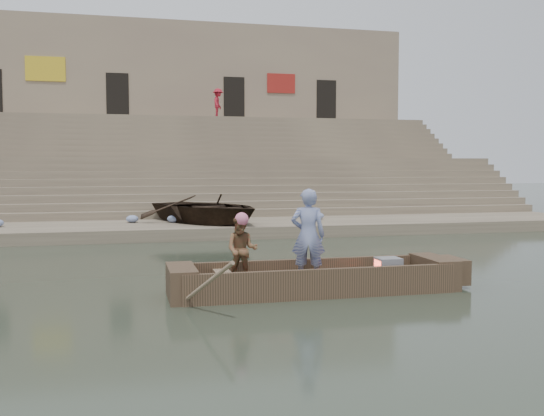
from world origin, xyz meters
name	(u,v)px	position (x,y,z in m)	size (l,w,h in m)	color
ground	(201,274)	(0.00, 0.00, 0.00)	(120.00, 120.00, 0.00)	#263024
lower_landing	(174,229)	(0.00, 8.00, 0.20)	(32.00, 4.00, 0.40)	gray
mid_landing	(161,188)	(0.00, 15.50, 1.40)	(32.00, 3.00, 2.80)	gray
upper_landing	(154,163)	(0.00, 22.50, 2.60)	(32.00, 3.00, 5.20)	gray
ghat_steps	(159,179)	(0.00, 17.19, 1.80)	(32.00, 11.00, 5.20)	gray
building_wall	(150,116)	(0.00, 26.50, 5.60)	(32.00, 5.07, 11.20)	gray
main_rowboat	(314,287)	(1.90, -2.51, 0.11)	(5.00, 1.30, 0.22)	brown
rowboat_trim	(325,276)	(2.11, -2.52, 0.31)	(6.04, 2.63, 1.95)	brown
standing_man	(308,235)	(1.76, -2.53, 1.12)	(0.65, 0.43, 1.79)	navy
rowing_man	(242,250)	(0.49, -2.41, 0.86)	(0.62, 0.49, 1.28)	#216331
television	(388,268)	(3.43, -2.51, 0.42)	(0.46, 0.42, 0.40)	gray
beached_rowboat	(207,209)	(1.20, 8.05, 0.91)	(3.52, 4.93, 1.02)	#2D2116
pedestrian	(218,103)	(3.64, 21.60, 6.04)	(1.08, 0.62, 1.67)	#A41B2A
cloth_bundles	(104,220)	(-2.38, 8.62, 0.53)	(16.13, 1.49, 0.26)	#3F5999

